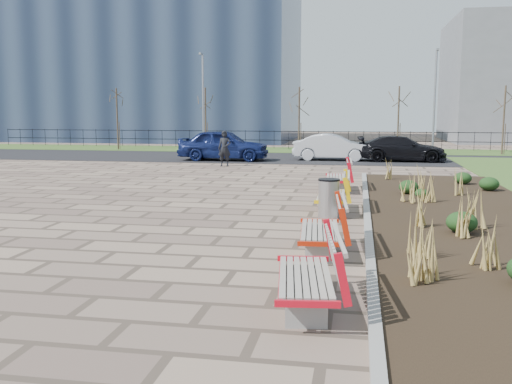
% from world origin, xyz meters
% --- Properties ---
extents(ground, '(120.00, 120.00, 0.00)m').
position_xyz_m(ground, '(0.00, 0.00, 0.00)').
color(ground, '#826C59').
rests_on(ground, ground).
extents(planting_bed, '(4.50, 18.00, 0.10)m').
position_xyz_m(planting_bed, '(6.25, 5.00, 0.05)').
color(planting_bed, black).
rests_on(planting_bed, ground).
extents(planting_curb, '(0.16, 18.00, 0.15)m').
position_xyz_m(planting_curb, '(3.92, 5.00, 0.07)').
color(planting_curb, gray).
rests_on(planting_curb, ground).
extents(grass_verge_far, '(80.00, 5.00, 0.04)m').
position_xyz_m(grass_verge_far, '(0.00, 28.00, 0.02)').
color(grass_verge_far, '#33511E').
rests_on(grass_verge_far, ground).
extents(road, '(80.00, 7.00, 0.02)m').
position_xyz_m(road, '(0.00, 22.00, 0.01)').
color(road, black).
rests_on(road, ground).
extents(bench_a, '(1.15, 2.19, 1.00)m').
position_xyz_m(bench_a, '(3.00, -1.61, 0.50)').
color(bench_a, red).
rests_on(bench_a, ground).
extents(bench_b, '(1.05, 2.16, 1.00)m').
position_xyz_m(bench_b, '(3.00, 1.43, 0.50)').
color(bench_b, red).
rests_on(bench_b, ground).
extents(bench_c, '(0.94, 2.12, 1.00)m').
position_xyz_m(bench_c, '(3.00, 5.86, 0.50)').
color(bench_c, yellow).
rests_on(bench_c, ground).
extents(bench_d, '(0.99, 2.14, 1.00)m').
position_xyz_m(bench_d, '(3.00, 9.86, 0.50)').
color(bench_d, red).
rests_on(bench_d, ground).
extents(litter_bin, '(0.52, 0.52, 0.97)m').
position_xyz_m(litter_bin, '(2.98, 4.87, 0.49)').
color(litter_bin, '#B2B2B7').
rests_on(litter_bin, ground).
extents(pedestrian, '(0.62, 0.41, 1.68)m').
position_xyz_m(pedestrian, '(-2.54, 17.11, 0.84)').
color(pedestrian, black).
rests_on(pedestrian, ground).
extents(car_blue, '(4.74, 1.96, 1.61)m').
position_xyz_m(car_blue, '(-3.28, 20.03, 0.82)').
color(car_blue, '#121C4F').
rests_on(car_blue, road).
extents(car_silver, '(4.17, 1.53, 1.37)m').
position_xyz_m(car_silver, '(2.36, 21.08, 0.70)').
color(car_silver, '#B8BBC1').
rests_on(car_silver, road).
extents(car_black, '(4.53, 1.97, 1.30)m').
position_xyz_m(car_black, '(5.86, 21.09, 0.67)').
color(car_black, black).
rests_on(car_black, road).
extents(tree_a, '(1.40, 1.40, 4.00)m').
position_xyz_m(tree_a, '(-12.00, 26.50, 2.04)').
color(tree_a, '#4C3D2D').
rests_on(tree_a, grass_verge_far).
extents(tree_b, '(1.40, 1.40, 4.00)m').
position_xyz_m(tree_b, '(-6.00, 26.50, 2.04)').
color(tree_b, '#4C3D2D').
rests_on(tree_b, grass_verge_far).
extents(tree_c, '(1.40, 1.40, 4.00)m').
position_xyz_m(tree_c, '(0.00, 26.50, 2.04)').
color(tree_c, '#4C3D2D').
rests_on(tree_c, grass_verge_far).
extents(tree_d, '(1.40, 1.40, 4.00)m').
position_xyz_m(tree_d, '(6.00, 26.50, 2.04)').
color(tree_d, '#4C3D2D').
rests_on(tree_d, grass_verge_far).
extents(tree_e, '(1.40, 1.40, 4.00)m').
position_xyz_m(tree_e, '(12.00, 26.50, 2.04)').
color(tree_e, '#4C3D2D').
rests_on(tree_e, grass_verge_far).
extents(lamp_west, '(0.24, 0.60, 6.00)m').
position_xyz_m(lamp_west, '(-6.00, 26.00, 3.04)').
color(lamp_west, gray).
rests_on(lamp_west, grass_verge_far).
extents(lamp_east, '(0.24, 0.60, 6.00)m').
position_xyz_m(lamp_east, '(8.00, 26.00, 3.04)').
color(lamp_east, gray).
rests_on(lamp_east, grass_verge_far).
extents(railing_fence, '(44.00, 0.10, 1.20)m').
position_xyz_m(railing_fence, '(0.00, 29.50, 0.64)').
color(railing_fence, black).
rests_on(railing_fence, grass_verge_far).
extents(building_glass, '(40.00, 14.00, 15.00)m').
position_xyz_m(building_glass, '(-22.00, 40.00, 7.50)').
color(building_glass, '#192338').
rests_on(building_glass, ground).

